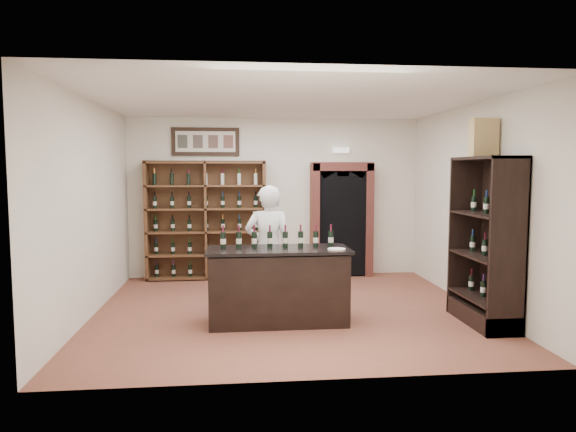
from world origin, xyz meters
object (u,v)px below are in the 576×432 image
Objects in this scene: wine_shelf at (206,220)px; side_cabinet at (487,267)px; shopkeeper at (268,249)px; wine_crate at (484,138)px; tasting_counter at (278,286)px; counter_bottle_0 at (223,240)px.

wine_shelf is 5.02m from side_cabinet.
wine_crate is at bearing 169.50° from shopkeeper.
side_cabinet is at bearing 165.57° from shopkeeper.
counter_bottle_0 reaches higher than tasting_counter.
wine_crate is (2.82, -0.69, 1.55)m from shopkeeper.
side_cabinet is at bearing -40.21° from wine_shelf.
side_cabinet is at bearing -6.60° from counter_bottle_0.
counter_bottle_0 is 0.17× the size of shopkeeper.
side_cabinet reaches higher than tasting_counter.
tasting_counter is 0.95m from counter_bottle_0.
wine_shelf is 1.21× the size of shopkeeper.
shopkeeper reaches higher than tasting_counter.
shopkeeper is at bearing 98.90° from tasting_counter.
counter_bottle_0 is at bearing 173.40° from side_cabinet.
wine_crate is at bearing -1.93° from tasting_counter.
tasting_counter is (1.10, -2.93, -0.61)m from wine_shelf.
wine_crate reaches higher than tasting_counter.
side_cabinet is (3.82, -3.23, -0.35)m from wine_shelf.
tasting_counter is 0.85× the size of side_cabinet.
wine_shelf is 1.17× the size of tasting_counter.
wine_shelf reaches higher than tasting_counter.
shopkeeper is at bearing 162.29° from side_cabinet.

